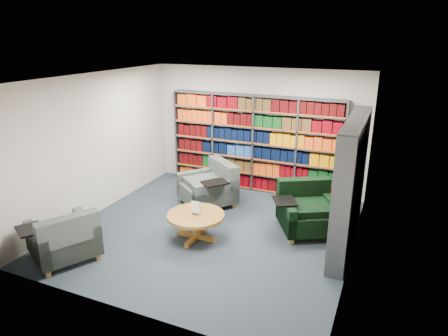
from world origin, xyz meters
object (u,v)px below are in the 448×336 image
at_px(chair_teal_left, 211,188).
at_px(chair_green_right, 307,211).
at_px(coffee_table, 196,219).
at_px(chair_teal_front, 65,240).

xyz_separation_m(chair_teal_left, chair_green_right, (2.13, -0.37, -0.01)).
bearing_deg(coffee_table, chair_teal_left, 105.08).
distance_m(chair_teal_front, coffee_table, 2.17).
distance_m(chair_teal_left, coffee_table, 1.57).
relative_size(chair_green_right, chair_teal_front, 1.05).
height_order(chair_teal_front, coffee_table, chair_teal_front).
relative_size(chair_green_right, coffee_table, 1.33).
distance_m(chair_teal_left, chair_green_right, 2.16).
distance_m(chair_green_right, coffee_table, 2.07).
bearing_deg(chair_green_right, chair_teal_left, 170.15).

